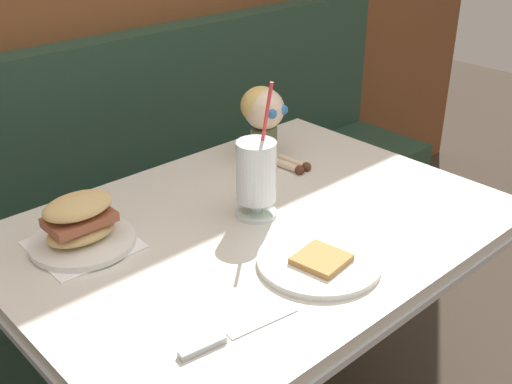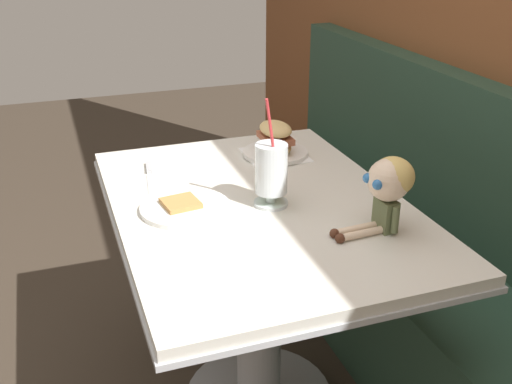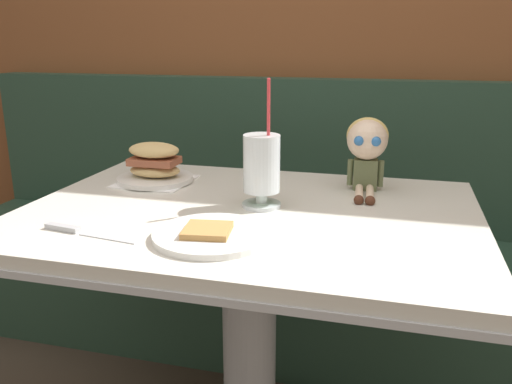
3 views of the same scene
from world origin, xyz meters
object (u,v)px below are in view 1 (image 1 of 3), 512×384
Objects in this scene: butter_knife at (220,340)px; seated_doll at (264,113)px; sandwich_plate at (81,226)px; milkshake_glass at (256,175)px; toast_plate at (319,261)px.

butter_knife is 0.78m from seated_doll.
sandwich_plate is at bearing -172.79° from seated_doll.
milkshake_glass is 0.39m from sandwich_plate.
milkshake_glass is (0.05, 0.24, 0.09)m from toast_plate.
milkshake_glass is at bearing -22.82° from sandwich_plate.
seated_doll is at bearing 41.18° from butter_knife.
toast_plate is at bearing 8.47° from butter_knife.
seated_doll is (0.24, 0.23, 0.03)m from milkshake_glass.
sandwich_plate is (-0.36, 0.15, -0.05)m from milkshake_glass.
toast_plate is 0.30m from butter_knife.
seated_doll is (0.28, 0.46, 0.12)m from toast_plate.
toast_plate is 0.79× the size of milkshake_glass.
butter_knife is at bearing -138.82° from seated_doll.
butter_knife is at bearing -140.66° from milkshake_glass.
sandwich_plate is 0.93× the size of butter_knife.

